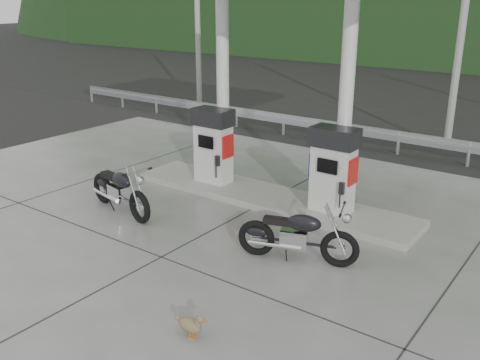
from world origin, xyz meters
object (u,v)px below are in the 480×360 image
Objects in this scene: gas_pump_right at (333,170)px; gas_pump_left at (213,146)px; motorcycle_right at (297,236)px; duck at (190,325)px; motorcycle_left at (120,191)px.

gas_pump_left is at bearing 180.00° from gas_pump_right.
gas_pump_left is at bearing 130.75° from motorcycle_right.
motorcycle_right is at bearing 86.99° from duck.
motorcycle_right is 4.26× the size of duck.
motorcycle_left is 4.41× the size of duck.
duck is (3.58, -4.97, -0.88)m from gas_pump_left.
duck is at bearing -109.55° from motorcycle_right.
gas_pump_left is 1.00× the size of gas_pump_right.
motorcycle_left is 4.25m from motorcycle_right.
gas_pump_left is 3.20m from gas_pump_right.
motorcycle_left reaches higher than motorcycle_right.
gas_pump_left is 6.19m from duck.
duck is (0.38, -4.97, -0.88)m from gas_pump_right.
duck is at bearing -54.22° from gas_pump_left.
gas_pump_right is 5.07m from duck.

